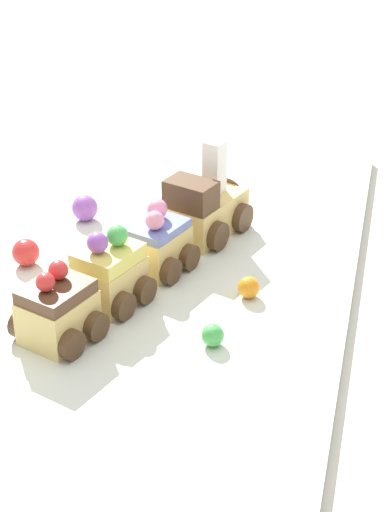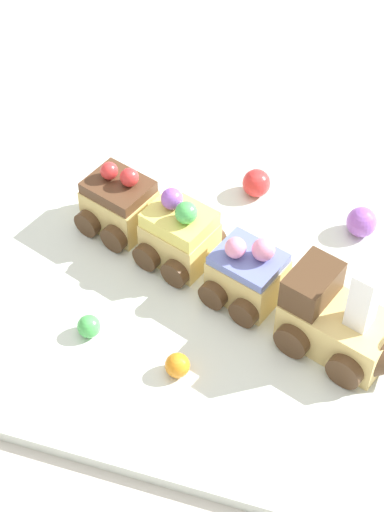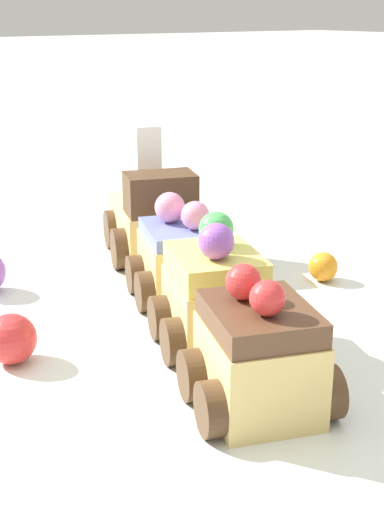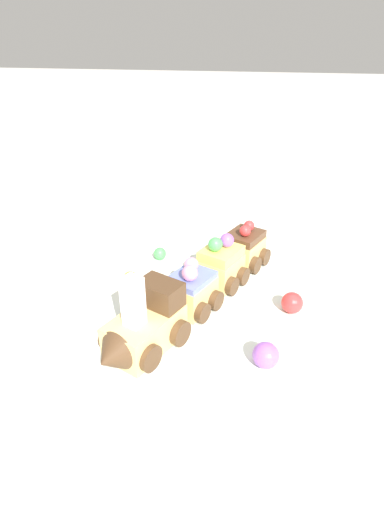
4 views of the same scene
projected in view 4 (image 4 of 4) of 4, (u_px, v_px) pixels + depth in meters
The scene contains 10 objects.
ground_plane at pixel (184, 308), 0.55m from camera, with size 10.00×10.00×0.00m, color beige.
display_board at pixel (184, 305), 0.54m from camera, with size 0.71×0.36×0.01m, color silver.
cake_train_locomotive at pixel (142, 329), 0.45m from camera, with size 0.12×0.09×0.10m.
cake_car_blueberry at pixel (191, 291), 0.52m from camera, with size 0.08×0.08×0.07m.
cake_car_lemon at pixel (221, 266), 0.57m from camera, with size 0.08×0.08×0.08m.
cake_car_chocolate at pixel (244, 249), 0.62m from camera, with size 0.08×0.08×0.07m.
gumball_red at pixel (292, 303), 0.51m from camera, with size 0.03×0.03×0.03m, color red.
gumball_orange at pixel (130, 278), 0.57m from camera, with size 0.02×0.02×0.02m, color orange.
gumball_purple at pixel (266, 355), 0.43m from camera, with size 0.03×0.03×0.03m, color #9956C6.
gumball_green at pixel (160, 254), 0.64m from camera, with size 0.02×0.02×0.02m, color #4CBC56.
Camera 4 is at (0.43, 0.13, 0.32)m, focal length 28.00 mm.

